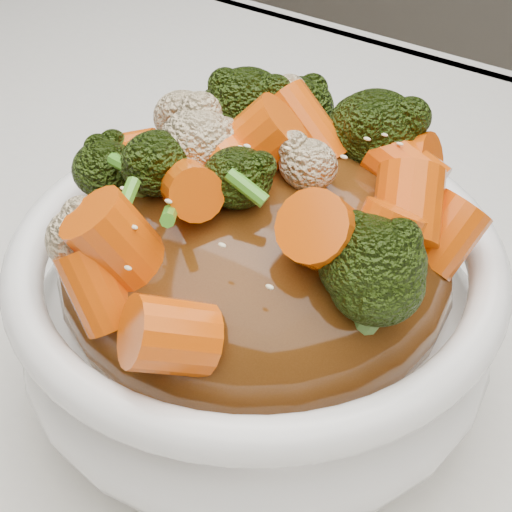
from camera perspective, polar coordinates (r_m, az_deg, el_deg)
The scene contains 8 objects.
tablecloth at distance 0.38m, azimuth 3.61°, elevation -14.95°, with size 1.20×0.80×0.04m, color silver.
bowl at distance 0.36m, azimuth -0.00°, elevation -3.94°, with size 0.22×0.22×0.08m, color white, non-canonical shape.
sauce_base at distance 0.34m, azimuth 0.00°, elevation -0.38°, with size 0.17×0.17×0.09m, color #4C280D.
carrots at distance 0.31m, azimuth 0.00°, elevation 8.52°, with size 0.17×0.17×0.05m, color #E35407, non-canonical shape.
broccoli at distance 0.31m, azimuth 0.00°, elevation 8.36°, with size 0.17×0.17×0.04m, color black, non-canonical shape.
cauliflower at distance 0.31m, azimuth 0.00°, elevation 8.05°, with size 0.17×0.17×0.04m, color beige, non-canonical shape.
scallions at distance 0.31m, azimuth 0.00°, elevation 8.68°, with size 0.13×0.13×0.02m, color #449422, non-canonical shape.
sesame_seeds at distance 0.31m, azimuth -0.00°, elevation 8.68°, with size 0.15×0.15×0.01m, color beige, non-canonical shape.
Camera 1 is at (0.11, -0.20, 1.04)m, focal length 55.00 mm.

